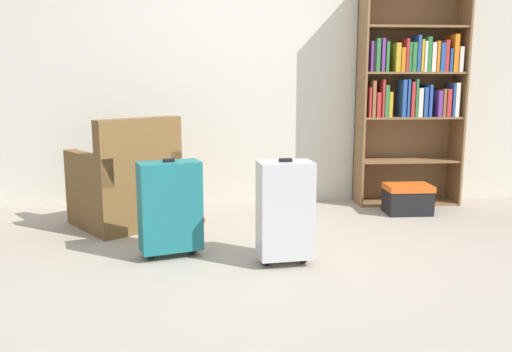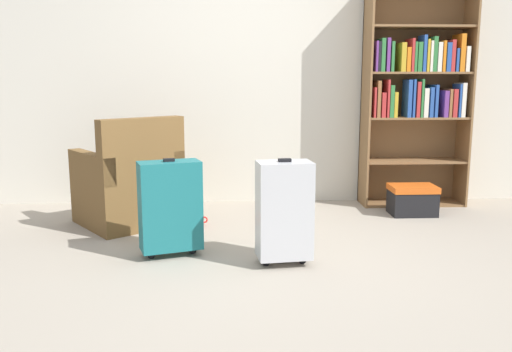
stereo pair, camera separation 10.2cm
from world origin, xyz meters
TOP-DOWN VIEW (x-y plane):
  - ground_plane at (0.00, 0.00)m, footprint 9.51×9.51m
  - back_wall at (0.00, 1.91)m, footprint 5.44×0.10m
  - bookshelf at (1.50, 1.69)m, footprint 0.97×0.34m
  - armchair at (-1.07, 1.07)m, footprint 0.98×0.98m
  - mug at (-0.51, 0.98)m, footprint 0.12×0.08m
  - storage_box at (1.38, 1.27)m, footprint 0.40×0.28m
  - suitcase_teal at (-0.65, 0.24)m, footprint 0.45×0.31m
  - suitcase_silver at (0.11, 0.03)m, footprint 0.37×0.26m

SIDE VIEW (x-z plane):
  - ground_plane at x=0.00m, z-range 0.00..0.00m
  - mug at x=-0.51m, z-range 0.00..0.10m
  - storage_box at x=1.38m, z-range 0.01..0.27m
  - armchair at x=-1.07m, z-range -0.13..0.77m
  - suitcase_teal at x=-0.65m, z-range 0.01..0.69m
  - suitcase_silver at x=0.11m, z-range 0.01..0.72m
  - bookshelf at x=1.50m, z-range 0.07..2.13m
  - back_wall at x=0.00m, z-range 0.00..2.60m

